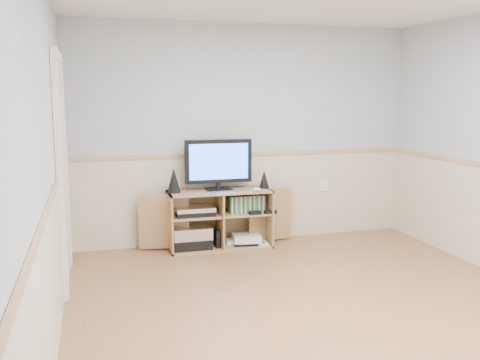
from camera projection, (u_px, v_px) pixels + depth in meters
name	position (u px, v px, depth m)	size (l,w,h in m)	color
room	(313.00, 159.00, 4.14)	(4.04, 4.54, 2.54)	#B97E52
media_cabinet	(219.00, 217.00, 6.04)	(1.79, 0.43, 0.65)	#AA8155
monitor	(218.00, 163.00, 5.94)	(0.76, 0.18, 0.56)	black
speaker_left	(174.00, 180.00, 5.80)	(0.15, 0.15, 0.27)	black
speaker_right	(264.00, 179.00, 6.08)	(0.11, 0.11, 0.21)	black
keyboard	(227.00, 192.00, 5.82)	(0.31, 0.12, 0.01)	silver
mouse	(257.00, 189.00, 5.91)	(0.10, 0.06, 0.04)	white
av_components	(193.00, 230.00, 5.92)	(0.51, 0.32, 0.47)	black
game_consoles	(245.00, 239.00, 6.10)	(0.46, 0.30, 0.11)	white
game_cases	(247.00, 204.00, 6.03)	(0.40, 0.14, 0.19)	#3F8C3F
wall_outlet	(323.00, 186.00, 6.52)	(0.12, 0.03, 0.12)	white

